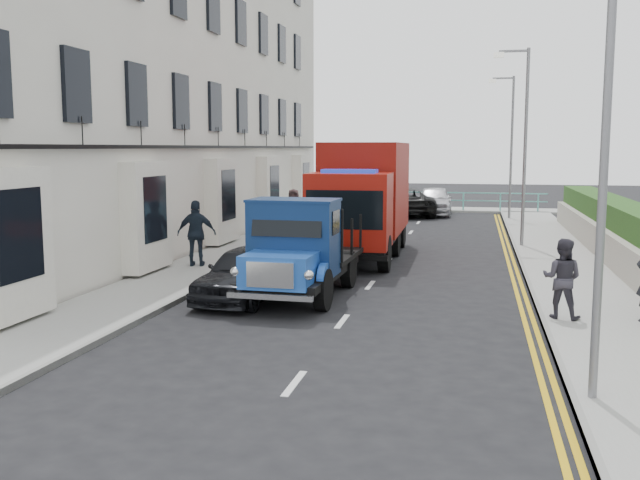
% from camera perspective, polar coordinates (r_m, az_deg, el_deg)
% --- Properties ---
extents(ground, '(120.00, 120.00, 0.00)m').
position_cam_1_polar(ground, '(12.96, 0.15, -8.63)').
color(ground, black).
rests_on(ground, ground).
extents(pavement_west, '(2.40, 38.00, 0.12)m').
position_cam_1_polar(pavement_west, '(22.85, -7.88, -1.52)').
color(pavement_west, gray).
rests_on(pavement_west, ground).
extents(pavement_east, '(2.60, 38.00, 0.12)m').
position_cam_1_polar(pavement_east, '(21.64, 19.25, -2.37)').
color(pavement_east, gray).
rests_on(pavement_east, ground).
extents(promenade, '(30.00, 2.50, 0.12)m').
position_cam_1_polar(promenade, '(41.41, 8.63, 2.45)').
color(promenade, gray).
rests_on(promenade, ground).
extents(sea_plane, '(120.00, 120.00, 0.00)m').
position_cam_1_polar(sea_plane, '(72.32, 10.23, 4.46)').
color(sea_plane, slate).
rests_on(sea_plane, ground).
extents(terrace_west, '(6.31, 30.20, 14.25)m').
position_cam_1_polar(terrace_west, '(28.16, -13.69, 14.52)').
color(terrace_west, silver).
rests_on(terrace_west, ground).
extents(seafront_railing, '(13.00, 0.08, 1.11)m').
position_cam_1_polar(seafront_railing, '(40.58, 8.57, 3.09)').
color(seafront_railing, '#59B2A5').
rests_on(seafront_railing, ground).
extents(lamp_near, '(1.23, 0.18, 7.00)m').
position_cam_1_polar(lamp_near, '(10.31, 21.27, 9.22)').
color(lamp_near, slate).
rests_on(lamp_near, ground).
extents(lamp_mid, '(1.23, 0.18, 7.00)m').
position_cam_1_polar(lamp_mid, '(26.23, 15.85, 8.04)').
color(lamp_mid, slate).
rests_on(lamp_mid, ground).
extents(lamp_far, '(1.23, 0.18, 7.00)m').
position_cam_1_polar(lamp_far, '(36.22, 14.90, 7.83)').
color(lamp_far, slate).
rests_on(lamp_far, ground).
extents(bedford_lorry, '(2.15, 5.09, 2.37)m').
position_cam_1_polar(bedford_lorry, '(16.62, -1.93, -1.21)').
color(bedford_lorry, black).
rests_on(bedford_lorry, ground).
extents(red_lorry, '(2.53, 7.17, 3.74)m').
position_cam_1_polar(red_lorry, '(23.45, 3.48, 3.51)').
color(red_lorry, black).
rests_on(red_lorry, ground).
extents(parked_car_front, '(1.86, 3.92, 1.30)m').
position_cam_1_polar(parked_car_front, '(16.93, -5.90, -2.61)').
color(parked_car_front, black).
rests_on(parked_car_front, ground).
extents(parked_car_mid, '(2.13, 4.86, 1.55)m').
position_cam_1_polar(parked_car_mid, '(24.68, -0.00, 0.89)').
color(parked_car_mid, '#589CBD').
rests_on(parked_car_mid, ground).
extents(parked_car_rear, '(2.08, 4.75, 1.36)m').
position_cam_1_polar(parked_car_rear, '(27.10, 1.11, 1.27)').
color(parked_car_rear, '#99999D').
rests_on(parked_car_rear, ground).
extents(seafront_car_left, '(4.09, 5.81, 1.47)m').
position_cam_1_polar(seafront_car_left, '(37.93, 6.61, 3.06)').
color(seafront_car_left, black).
rests_on(seafront_car_left, ground).
extents(seafront_car_right, '(1.88, 4.52, 1.53)m').
position_cam_1_polar(seafront_car_right, '(38.51, 9.12, 3.13)').
color(seafront_car_right, silver).
rests_on(seafront_car_right, ground).
extents(pedestrian_east_far, '(0.95, 0.83, 1.64)m').
position_cam_1_polar(pedestrian_east_far, '(15.31, 18.80, -2.93)').
color(pedestrian_east_far, '#322F3A').
rests_on(pedestrian_east_far, pavement_east).
extents(pedestrian_west_near, '(1.21, 0.69, 1.93)m').
position_cam_1_polar(pedestrian_west_near, '(21.15, -9.84, 0.53)').
color(pedestrian_west_near, '#1A2430').
rests_on(pedestrian_west_near, pavement_west).
extents(pedestrian_west_far, '(0.96, 0.69, 1.84)m').
position_cam_1_polar(pedestrian_west_far, '(28.28, -2.13, 2.25)').
color(pedestrian_west_far, '#412E2F').
rests_on(pedestrian_west_far, pavement_west).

